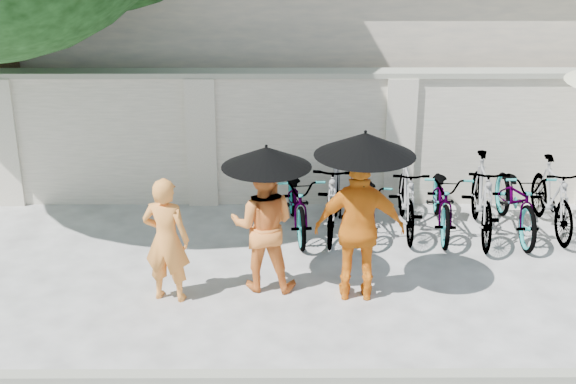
{
  "coord_description": "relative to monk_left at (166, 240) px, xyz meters",
  "views": [
    {
      "loc": [
        0.26,
        -8.5,
        4.75
      ],
      "look_at": [
        0.3,
        0.77,
        1.1
      ],
      "focal_mm": 50.0,
      "sensor_mm": 36.0,
      "label": 1
    }
  ],
  "objects": [
    {
      "name": "building_behind",
      "position": [
        3.14,
        6.93,
        0.83
      ],
      "size": [
        14.0,
        6.0,
        3.2
      ],
      "primitive_type": "cube",
      "color": "beige",
      "rests_on": "ground"
    },
    {
      "name": "monk_center",
      "position": [
        1.13,
        0.29,
        0.06
      ],
      "size": [
        0.87,
        0.71,
        1.66
      ],
      "primitive_type": "imported",
      "rotation": [
        0.0,
        0.0,
        3.03
      ],
      "color": "orange",
      "rests_on": "ground"
    },
    {
      "name": "compound_wall",
      "position": [
        2.14,
        3.13,
        0.23
      ],
      "size": [
        20.0,
        0.3,
        2.0
      ],
      "primitive_type": "cube",
      "color": "silver",
      "rests_on": "ground"
    },
    {
      "name": "bike_7",
      "position": [
        5.2,
        1.97,
        -0.25
      ],
      "size": [
        0.53,
        1.75,
        1.04
      ],
      "primitive_type": "imported",
      "rotation": [
        0.0,
        0.0,
        0.02
      ],
      "color": "#A5A5A5",
      "rests_on": "ground"
    },
    {
      "name": "bike_3",
      "position": [
        3.13,
        1.98,
        -0.25
      ],
      "size": [
        0.56,
        1.76,
        1.05
      ],
      "primitive_type": "imported",
      "rotation": [
        0.0,
        0.0,
        -0.04
      ],
      "color": "#A5A5A5",
      "rests_on": "ground"
    },
    {
      "name": "parasol_right",
      "position": [
        2.29,
        -0.06,
        1.2
      ],
      "size": [
        1.15,
        1.15,
        1.09
      ],
      "color": "black",
      "rests_on": "ground"
    },
    {
      "name": "monk_left",
      "position": [
        0.0,
        0.0,
        0.0
      ],
      "size": [
        0.63,
        0.48,
        1.55
      ],
      "primitive_type": "imported",
      "rotation": [
        0.0,
        0.0,
        2.93
      ],
      "color": "#FD953B",
      "rests_on": "ground"
    },
    {
      "name": "bike_0",
      "position": [
        1.58,
        1.95,
        -0.3
      ],
      "size": [
        0.81,
        1.87,
        0.95
      ],
      "primitive_type": "imported",
      "rotation": [
        0.0,
        0.0,
        0.1
      ],
      "color": "#A5A5A5",
      "rests_on": "ground"
    },
    {
      "name": "bike_4",
      "position": [
        3.64,
        1.99,
        -0.28
      ],
      "size": [
        0.8,
        1.91,
        0.98
      ],
      "primitive_type": "imported",
      "rotation": [
        0.0,
        0.0,
        -0.08
      ],
      "color": "#A5A5A5",
      "rests_on": "ground"
    },
    {
      "name": "ground",
      "position": [
        1.14,
        -0.07,
        -0.77
      ],
      "size": [
        80.0,
        80.0,
        0.0
      ],
      "primitive_type": "plane",
      "color": "silver"
    },
    {
      "name": "bike_5",
      "position": [
        4.16,
        1.83,
        -0.2
      ],
      "size": [
        0.72,
        1.95,
        1.14
      ],
      "primitive_type": "imported",
      "rotation": [
        0.0,
        0.0,
        -0.1
      ],
      "color": "#A5A5A5",
      "rests_on": "ground"
    },
    {
      "name": "monk_right",
      "position": [
        2.27,
        0.02,
        0.13
      ],
      "size": [
        1.08,
        0.49,
        1.8
      ],
      "primitive_type": "imported",
      "rotation": [
        0.0,
        0.0,
        3.09
      ],
      "color": "orange",
      "rests_on": "ground"
    },
    {
      "name": "parasol_center",
      "position": [
        1.18,
        0.21,
        0.96
      ],
      "size": [
        1.06,
        1.06,
        0.91
      ],
      "color": "black",
      "rests_on": "ground"
    },
    {
      "name": "bike_2",
      "position": [
        2.61,
        1.94,
        -0.34
      ],
      "size": [
        0.74,
        1.69,
        0.86
      ],
      "primitive_type": "imported",
      "rotation": [
        0.0,
        0.0,
        -0.11
      ],
      "color": "#A5A5A5",
      "rests_on": "ground"
    },
    {
      "name": "kerb",
      "position": [
        1.14,
        -1.77,
        -0.71
      ],
      "size": [
        40.0,
        0.16,
        0.12
      ],
      "primitive_type": "cube",
      "color": "gray",
      "rests_on": "ground"
    },
    {
      "name": "bike_1",
      "position": [
        2.09,
        1.95,
        -0.21
      ],
      "size": [
        0.78,
        1.94,
        1.13
      ],
      "primitive_type": "imported",
      "rotation": [
        0.0,
        0.0,
        -0.13
      ],
      "color": "#A5A5A5",
      "rests_on": "ground"
    },
    {
      "name": "bike_6",
      "position": [
        4.68,
        1.93,
        -0.27
      ],
      "size": [
        0.7,
        1.95,
        1.02
      ],
      "primitive_type": "imported",
      "rotation": [
        0.0,
        0.0,
        0.01
      ],
      "color": "#A5A5A5",
      "rests_on": "ground"
    }
  ]
}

